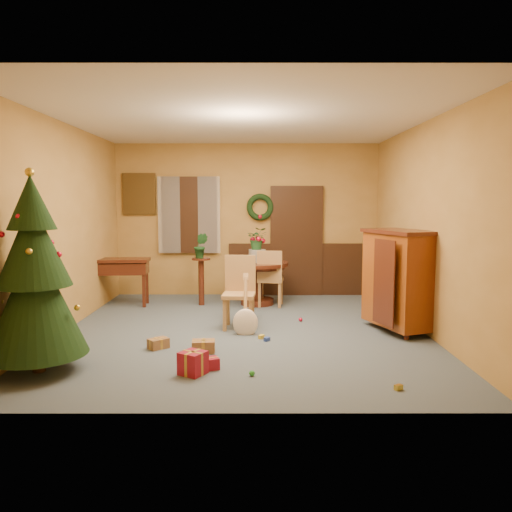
{
  "coord_description": "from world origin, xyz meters",
  "views": [
    {
      "loc": [
        0.16,
        -6.85,
        1.81
      ],
      "look_at": [
        0.17,
        0.4,
        1.01
      ],
      "focal_mm": 35.0,
      "sensor_mm": 36.0,
      "label": 1
    }
  ],
  "objects_px": {
    "christmas_tree": "(35,277)",
    "sideboard": "(399,277)",
    "writing_desk": "(122,270)",
    "dining_table": "(257,275)",
    "chair_near": "(239,289)"
  },
  "relations": [
    {
      "from": "dining_table",
      "to": "christmas_tree",
      "type": "distance_m",
      "value": 4.25
    },
    {
      "from": "dining_table",
      "to": "chair_near",
      "type": "distance_m",
      "value": 1.62
    },
    {
      "from": "christmas_tree",
      "to": "dining_table",
      "type": "bearing_deg",
      "value": 56.26
    },
    {
      "from": "christmas_tree",
      "to": "writing_desk",
      "type": "relative_size",
      "value": 2.25
    },
    {
      "from": "chair_near",
      "to": "writing_desk",
      "type": "distance_m",
      "value": 2.56
    },
    {
      "from": "christmas_tree",
      "to": "sideboard",
      "type": "distance_m",
      "value": 4.62
    },
    {
      "from": "sideboard",
      "to": "writing_desk",
      "type": "bearing_deg",
      "value": 158.18
    },
    {
      "from": "dining_table",
      "to": "sideboard",
      "type": "bearing_deg",
      "value": -43.13
    },
    {
      "from": "christmas_tree",
      "to": "sideboard",
      "type": "xyz_separation_m",
      "value": [
        4.3,
        1.68,
        -0.26
      ]
    },
    {
      "from": "dining_table",
      "to": "christmas_tree",
      "type": "relative_size",
      "value": 0.51
    },
    {
      "from": "dining_table",
      "to": "christmas_tree",
      "type": "xyz_separation_m",
      "value": [
        -2.34,
        -3.51,
        0.5
      ]
    },
    {
      "from": "writing_desk",
      "to": "sideboard",
      "type": "bearing_deg",
      "value": -21.82
    },
    {
      "from": "dining_table",
      "to": "writing_desk",
      "type": "height_order",
      "value": "writing_desk"
    },
    {
      "from": "christmas_tree",
      "to": "writing_desk",
      "type": "distance_m",
      "value": 3.42
    },
    {
      "from": "dining_table",
      "to": "sideboard",
      "type": "distance_m",
      "value": 2.69
    }
  ]
}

